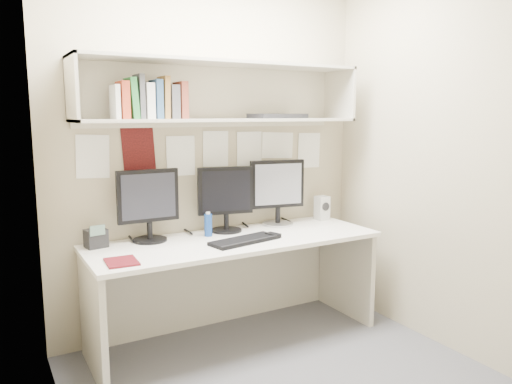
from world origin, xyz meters
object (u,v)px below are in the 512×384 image
desk (236,289)px  desk_phone (96,238)px  monitor_left (148,203)px  monitor_right (277,190)px  maroon_notebook (122,262)px  keyboard (244,240)px  monitor_center (226,196)px  speaker (322,208)px

desk → desk_phone: 1.00m
desk → monitor_left: size_ratio=4.16×
monitor_right → maroon_notebook: size_ratio=2.36×
keyboard → maroon_notebook: (-0.83, -0.06, -0.01)m
monitor_right → monitor_center: bearing=-169.8°
speaker → monitor_center: bearing=178.7°
speaker → maroon_notebook: size_ratio=0.90×
keyboard → desk_phone: size_ratio=3.12×
monitor_center → desk_phone: (-0.92, 0.00, -0.19)m
speaker → monitor_right: bearing=177.4°
desk → speaker: (0.89, 0.20, 0.46)m
desk_phone → desk: bearing=-24.1°
monitor_right → maroon_notebook: 1.39m
keyboard → desk_phone: 0.95m
speaker → maroon_notebook: speaker is taller
monitor_left → maroon_notebook: size_ratio=2.28×
maroon_notebook → monitor_right: bearing=20.8°
monitor_left → monitor_right: (1.01, -0.00, 0.01)m
keyboard → speaker: (0.88, 0.33, 0.08)m
monitor_right → maroon_notebook: monitor_right is taller
speaker → maroon_notebook: bearing=-167.2°
desk → monitor_center: monitor_center is taller
monitor_center → keyboard: (-0.03, -0.34, -0.24)m
monitor_left → speaker: (1.42, -0.02, -0.17)m
monitor_left → maroon_notebook: bearing=-125.1°
monitor_center → keyboard: bearing=-83.8°
monitor_center → keyboard: 0.42m
keyboard → monitor_right: bearing=25.4°
monitor_left → speaker: monitor_left is taller
desk → keyboard: keyboard is taller
monitor_center → keyboard: size_ratio=0.97×
monitor_right → desk_phone: monitor_right is taller
monitor_right → speaker: (0.41, -0.02, -0.17)m
maroon_notebook → desk_phone: 0.42m
monitor_left → monitor_center: size_ratio=1.03×
monitor_left → keyboard: bearing=-32.1°
monitor_right → desk_phone: size_ratio=3.22×
speaker → keyboard: bearing=-159.8°
desk → monitor_left: 0.85m
desk → monitor_right: 0.82m
monitor_left → keyboard: monitor_left is taller
desk → monitor_left: bearing=157.6°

